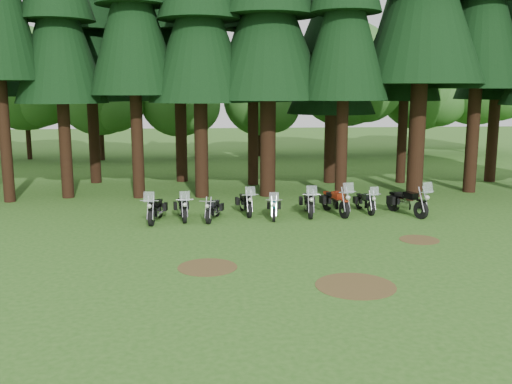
# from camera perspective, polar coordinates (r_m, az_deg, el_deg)

# --- Properties ---
(ground) EXTENTS (120.00, 120.00, 0.00)m
(ground) POSITION_cam_1_polar(r_m,az_deg,el_deg) (19.44, 4.01, -5.48)
(ground) COLOR #2A5919
(ground) RESTS_ON ground
(pine_back_1) EXTENTS (4.52, 4.52, 16.22)m
(pine_back_1) POSITION_cam_1_polar(r_m,az_deg,el_deg) (33.70, -16.51, 17.44)
(pine_back_1) COLOR black
(pine_back_1) RESTS_ON ground
(pine_back_2) EXTENTS (4.85, 4.85, 16.30)m
(pine_back_2) POSITION_cam_1_polar(r_m,az_deg,el_deg) (33.20, -7.79, 17.95)
(pine_back_2) COLOR black
(pine_back_2) RESTS_ON ground
(pine_back_3) EXTENTS (4.35, 4.35, 16.20)m
(pine_back_3) POSITION_cam_1_polar(r_m,az_deg,el_deg) (31.83, -0.30, 18.27)
(pine_back_3) COLOR black
(pine_back_3) RESTS_ON ground
(pine_back_4) EXTENTS (4.94, 4.94, 13.78)m
(pine_back_4) POSITION_cam_1_polar(r_m,az_deg,el_deg) (32.62, 7.68, 15.42)
(pine_back_4) COLOR black
(pine_back_4) RESTS_ON ground
(pine_back_5) EXTENTS (3.94, 3.94, 16.33)m
(pine_back_5) POSITION_cam_1_polar(r_m,az_deg,el_deg) (33.53, 14.97, 17.66)
(pine_back_5) COLOR black
(pine_back_5) RESTS_ON ground
(pine_back_6) EXTENTS (4.59, 4.59, 16.58)m
(pine_back_6) POSITION_cam_1_polar(r_m,az_deg,el_deg) (35.59, 23.43, 16.98)
(pine_back_6) COLOR black
(pine_back_6) RESTS_ON ground
(decid_1) EXTENTS (7.91, 7.69, 9.88)m
(decid_1) POSITION_cam_1_polar(r_m,az_deg,el_deg) (46.10, -21.80, 10.25)
(decid_1) COLOR black
(decid_1) RESTS_ON ground
(decid_2) EXTENTS (6.72, 6.53, 8.40)m
(decid_2) POSITION_cam_1_polar(r_m,az_deg,el_deg) (43.88, -15.04, 9.51)
(decid_2) COLOR black
(decid_2) RESTS_ON ground
(decid_3) EXTENTS (6.12, 5.95, 7.65)m
(decid_3) POSITION_cam_1_polar(r_m,az_deg,el_deg) (43.64, -7.42, 9.19)
(decid_3) COLOR black
(decid_3) RESTS_ON ground
(decid_4) EXTENTS (5.93, 5.76, 7.41)m
(decid_4) POSITION_cam_1_polar(r_m,az_deg,el_deg) (45.03, 0.77, 9.12)
(decid_4) COLOR black
(decid_4) RESTS_ON ground
(decid_5) EXTENTS (8.45, 8.21, 10.56)m
(decid_5) POSITION_cam_1_polar(r_m,az_deg,el_deg) (45.61, 9.45, 11.34)
(decid_5) COLOR black
(decid_5) RESTS_ON ground
(decid_6) EXTENTS (7.06, 6.86, 8.82)m
(decid_6) POSITION_cam_1_polar(r_m,az_deg,el_deg) (48.86, 16.60, 9.77)
(decid_6) COLOR black
(decid_6) RESTS_ON ground
(decid_7) EXTENTS (8.44, 8.20, 10.55)m
(decid_7) POSITION_cam_1_polar(r_m,az_deg,el_deg) (50.57, 21.68, 10.64)
(decid_7) COLOR black
(decid_7) RESTS_ON ground
(dirt_patch_0) EXTENTS (1.80, 1.80, 0.01)m
(dirt_patch_0) POSITION_cam_1_polar(r_m,az_deg,el_deg) (17.29, -4.88, -7.49)
(dirt_patch_0) COLOR #4C3D1E
(dirt_patch_0) RESTS_ON ground
(dirt_patch_1) EXTENTS (1.40, 1.40, 0.01)m
(dirt_patch_1) POSITION_cam_1_polar(r_m,az_deg,el_deg) (21.07, 16.01, -4.61)
(dirt_patch_1) COLOR #4C3D1E
(dirt_patch_1) RESTS_ON ground
(dirt_patch_2) EXTENTS (2.20, 2.20, 0.01)m
(dirt_patch_2) POSITION_cam_1_polar(r_m,az_deg,el_deg) (15.91, 9.92, -9.21)
(dirt_patch_2) COLOR #4C3D1E
(dirt_patch_2) RESTS_ON ground
(motorcycle_0) EXTENTS (0.58, 2.26, 1.42)m
(motorcycle_0) POSITION_cam_1_polar(r_m,az_deg,el_deg) (23.25, -10.01, -1.79)
(motorcycle_0) COLOR black
(motorcycle_0) RESTS_ON ground
(motorcycle_1) EXTENTS (0.56, 2.14, 1.34)m
(motorcycle_1) POSITION_cam_1_polar(r_m,az_deg,el_deg) (23.50, -7.35, -1.65)
(motorcycle_1) COLOR black
(motorcycle_1) RESTS_ON ground
(motorcycle_2) EXTENTS (0.63, 1.96, 0.81)m
(motorcycle_2) POSITION_cam_1_polar(r_m,az_deg,el_deg) (23.27, -4.32, -1.80)
(motorcycle_2) COLOR black
(motorcycle_2) RESTS_ON ground
(motorcycle_3) EXTENTS (0.55, 2.17, 1.36)m
(motorcycle_3) POSITION_cam_1_polar(r_m,az_deg,el_deg) (24.28, -1.06, -1.17)
(motorcycle_3) COLOR black
(motorcycle_3) RESTS_ON ground
(motorcycle_4) EXTENTS (0.50, 2.00, 1.25)m
(motorcycle_4) POSITION_cam_1_polar(r_m,az_deg,el_deg) (23.56, 1.81, -1.62)
(motorcycle_4) COLOR black
(motorcycle_4) RESTS_ON ground
(motorcycle_5) EXTENTS (0.49, 2.30, 1.45)m
(motorcycle_5) POSITION_cam_1_polar(r_m,az_deg,el_deg) (24.19, 5.28, -1.18)
(motorcycle_5) COLOR black
(motorcycle_5) RESTS_ON ground
(motorcycle_6) EXTENTS (0.84, 2.45, 1.54)m
(motorcycle_6) POSITION_cam_1_polar(r_m,az_deg,el_deg) (24.48, 7.96, -1.03)
(motorcycle_6) COLOR black
(motorcycle_6) RESTS_ON ground
(motorcycle_7) EXTENTS (0.48, 2.03, 1.28)m
(motorcycle_7) POSITION_cam_1_polar(r_m,az_deg,el_deg) (25.11, 10.86, -1.04)
(motorcycle_7) COLOR black
(motorcycle_7) RESTS_ON ground
(motorcycle_8) EXTENTS (1.20, 2.43, 1.57)m
(motorcycle_8) POSITION_cam_1_polar(r_m,az_deg,el_deg) (24.94, 14.88, -1.04)
(motorcycle_8) COLOR black
(motorcycle_8) RESTS_ON ground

